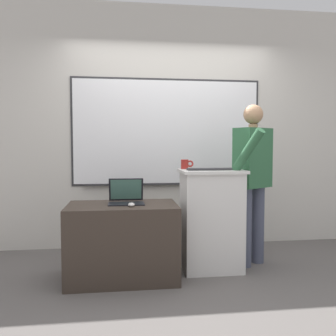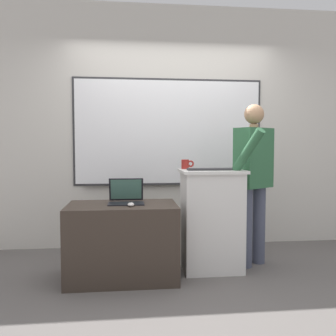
# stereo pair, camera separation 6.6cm
# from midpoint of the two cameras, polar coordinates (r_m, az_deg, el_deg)

# --- Properties ---
(ground_plane) EXTENTS (30.00, 30.00, 0.00)m
(ground_plane) POSITION_cam_midpoint_polar(r_m,az_deg,el_deg) (3.28, 4.05, -18.53)
(ground_plane) COLOR #5B5654
(back_wall) EXTENTS (6.40, 0.17, 2.94)m
(back_wall) POSITION_cam_midpoint_polar(r_m,az_deg,el_deg) (4.44, 0.86, 6.54)
(back_wall) COLOR beige
(back_wall) RESTS_ON ground_plane
(lectern_podium) EXTENTS (0.62, 0.46, 1.00)m
(lectern_podium) POSITION_cam_midpoint_polar(r_m,az_deg,el_deg) (3.59, 7.54, -8.23)
(lectern_podium) COLOR silver
(lectern_podium) RESTS_ON ground_plane
(side_desk) EXTENTS (1.01, 0.60, 0.70)m
(side_desk) POSITION_cam_midpoint_polar(r_m,az_deg,el_deg) (3.39, -6.76, -11.61)
(side_desk) COLOR #382D26
(side_desk) RESTS_ON ground_plane
(person_presenter) EXTENTS (0.56, 0.69, 1.65)m
(person_presenter) POSITION_cam_midpoint_polar(r_m,az_deg,el_deg) (3.74, 14.05, -0.95)
(person_presenter) COLOR #474C60
(person_presenter) RESTS_ON ground_plane
(laptop) EXTENTS (0.33, 0.29, 0.23)m
(laptop) POSITION_cam_midpoint_polar(r_m,az_deg,el_deg) (3.39, -6.18, -4.29)
(laptop) COLOR black
(laptop) RESTS_ON side_desk
(wireless_keyboard) EXTENTS (0.45, 0.12, 0.02)m
(wireless_keyboard) POSITION_cam_midpoint_polar(r_m,az_deg,el_deg) (3.46, 7.43, -0.19)
(wireless_keyboard) COLOR #2D2D30
(wireless_keyboard) RESTS_ON lectern_podium
(computer_mouse_by_laptop) EXTENTS (0.06, 0.10, 0.03)m
(computer_mouse_by_laptop) POSITION_cam_midpoint_polar(r_m,az_deg,el_deg) (3.19, -5.39, -5.85)
(computer_mouse_by_laptop) COLOR silver
(computer_mouse_by_laptop) RESTS_ON side_desk
(coffee_mug) EXTENTS (0.13, 0.08, 0.10)m
(coffee_mug) POSITION_cam_midpoint_polar(r_m,az_deg,el_deg) (3.63, 3.40, 0.61)
(coffee_mug) COLOR maroon
(coffee_mug) RESTS_ON lectern_podium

